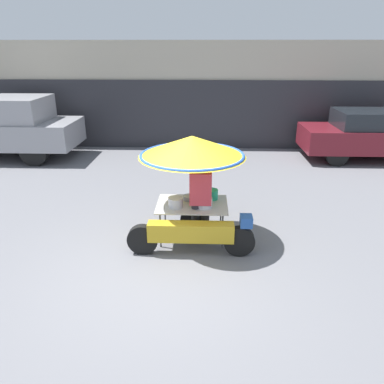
% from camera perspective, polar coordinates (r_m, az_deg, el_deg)
% --- Properties ---
extents(ground_plane, '(36.00, 36.00, 0.00)m').
position_cam_1_polar(ground_plane, '(6.06, -4.94, -12.24)').
color(ground_plane, slate).
extents(shopfront_building, '(28.00, 2.06, 3.53)m').
position_cam_1_polar(shopfront_building, '(13.99, -0.75, 14.83)').
color(shopfront_building, '#B2A893').
rests_on(shopfront_building, ground).
extents(vendor_motorcycle_cart, '(2.17, 1.86, 1.93)m').
position_cam_1_polar(vendor_motorcycle_cart, '(6.44, 0.05, 4.75)').
color(vendor_motorcycle_cart, black).
rests_on(vendor_motorcycle_cart, ground).
extents(vendor_person, '(0.38, 0.22, 1.55)m').
position_cam_1_polar(vendor_person, '(6.53, 1.31, -0.99)').
color(vendor_person, '#2D2D33').
rests_on(vendor_person, ground).
extents(parked_car, '(4.62, 1.74, 1.53)m').
position_cam_1_polar(parked_car, '(13.04, 26.32, 7.84)').
color(parked_car, black).
rests_on(parked_car, ground).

